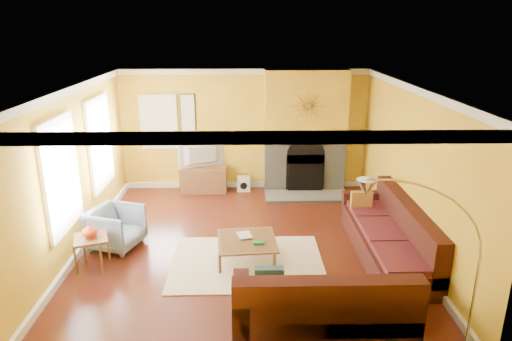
{
  "coord_description": "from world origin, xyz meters",
  "views": [
    {
      "loc": [
        0.03,
        -7.03,
        3.64
      ],
      "look_at": [
        0.2,
        0.4,
        1.23
      ],
      "focal_mm": 32.0,
      "sensor_mm": 36.0,
      "label": 1
    }
  ],
  "objects_px": {
    "sectional_sofa": "(330,244)",
    "arc_lamp": "(423,275)",
    "media_console": "(204,179)",
    "side_table": "(92,253)",
    "coffee_table": "(247,250)",
    "armchair": "(116,228)"
  },
  "relations": [
    {
      "from": "media_console",
      "to": "sectional_sofa",
      "type": "bearing_deg",
      "value": -57.68
    },
    {
      "from": "media_console",
      "to": "arc_lamp",
      "type": "xyz_separation_m",
      "value": [
        2.85,
        -5.51,
        0.8
      ]
    },
    {
      "from": "coffee_table",
      "to": "media_console",
      "type": "height_order",
      "value": "media_console"
    },
    {
      "from": "arc_lamp",
      "to": "sectional_sofa",
      "type": "bearing_deg",
      "value": 107.21
    },
    {
      "from": "media_console",
      "to": "arc_lamp",
      "type": "bearing_deg",
      "value": -62.66
    },
    {
      "from": "coffee_table",
      "to": "arc_lamp",
      "type": "bearing_deg",
      "value": -51.0
    },
    {
      "from": "sectional_sofa",
      "to": "coffee_table",
      "type": "bearing_deg",
      "value": 164.69
    },
    {
      "from": "coffee_table",
      "to": "side_table",
      "type": "distance_m",
      "value": 2.4
    },
    {
      "from": "media_console",
      "to": "armchair",
      "type": "distance_m",
      "value": 2.95
    },
    {
      "from": "media_console",
      "to": "side_table",
      "type": "bearing_deg",
      "value": -112.7
    },
    {
      "from": "sectional_sofa",
      "to": "side_table",
      "type": "height_order",
      "value": "sectional_sofa"
    },
    {
      "from": "sectional_sofa",
      "to": "armchair",
      "type": "height_order",
      "value": "sectional_sofa"
    },
    {
      "from": "side_table",
      "to": "arc_lamp",
      "type": "distance_m",
      "value": 4.83
    },
    {
      "from": "sectional_sofa",
      "to": "armchair",
      "type": "distance_m",
      "value": 3.58
    },
    {
      "from": "media_console",
      "to": "armchair",
      "type": "relative_size",
      "value": 1.32
    },
    {
      "from": "side_table",
      "to": "arc_lamp",
      "type": "height_order",
      "value": "arc_lamp"
    },
    {
      "from": "side_table",
      "to": "media_console",
      "type": "bearing_deg",
      "value": 67.3
    },
    {
      "from": "sectional_sofa",
      "to": "media_console",
      "type": "height_order",
      "value": "sectional_sofa"
    },
    {
      "from": "coffee_table",
      "to": "media_console",
      "type": "distance_m",
      "value": 3.33
    },
    {
      "from": "sectional_sofa",
      "to": "arc_lamp",
      "type": "bearing_deg",
      "value": -72.79
    },
    {
      "from": "coffee_table",
      "to": "side_table",
      "type": "xyz_separation_m",
      "value": [
        -2.39,
        -0.21,
        0.08
      ]
    },
    {
      "from": "coffee_table",
      "to": "armchair",
      "type": "xyz_separation_m",
      "value": [
        -2.21,
        0.51,
        0.17
      ]
    }
  ]
}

